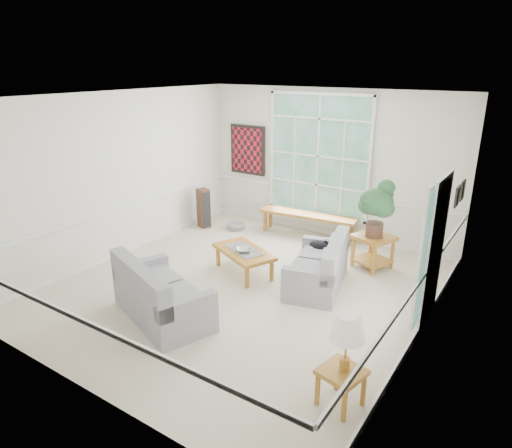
{
  "coord_description": "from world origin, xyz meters",
  "views": [
    {
      "loc": [
        3.83,
        -5.44,
        3.45
      ],
      "look_at": [
        0.1,
        0.2,
        1.05
      ],
      "focal_mm": 32.0,
      "sensor_mm": 36.0,
      "label": 1
    }
  ],
  "objects": [
    {
      "name": "wall_art",
      "position": [
        -1.95,
        2.95,
        1.6
      ],
      "size": [
        0.9,
        0.06,
        1.1
      ],
      "primitive_type": "cube",
      "color": "maroon",
      "rests_on": "wall_back"
    },
    {
      "name": "door_sidelight",
      "position": [
        2.71,
        -0.03,
        1.15
      ],
      "size": [
        0.08,
        0.26,
        1.9
      ],
      "primitive_type": "cube",
      "color": "white",
      "rests_on": "wall_right"
    },
    {
      "name": "loveseat_right",
      "position": [
        0.95,
        0.7,
        0.41
      ],
      "size": [
        1.14,
        1.66,
        0.82
      ],
      "primitive_type": "cube",
      "rotation": [
        0.0,
        0.0,
        0.25
      ],
      "color": "gray",
      "rests_on": "floor"
    },
    {
      "name": "entry_door",
      "position": [
        2.71,
        0.6,
        1.05
      ],
      "size": [
        0.08,
        0.9,
        2.1
      ],
      "primitive_type": "cube",
      "color": "white",
      "rests_on": "floor"
    },
    {
      "name": "wall_left",
      "position": [
        -2.75,
        0.0,
        1.5
      ],
      "size": [
        0.02,
        6.0,
        3.0
      ],
      "primitive_type": "cube",
      "color": "silver",
      "rests_on": "ground"
    },
    {
      "name": "side_table",
      "position": [
        2.4,
        -1.66,
        0.22
      ],
      "size": [
        0.51,
        0.51,
        0.44
      ],
      "primitive_type": "cube",
      "rotation": [
        0.0,
        0.0,
        -0.22
      ],
      "color": "#A06A23",
      "rests_on": "floor"
    },
    {
      "name": "end_table",
      "position": [
        1.46,
        1.89,
        0.3
      ],
      "size": [
        0.77,
        0.77,
        0.6
      ],
      "primitive_type": "cube",
      "rotation": [
        0.0,
        0.0,
        -0.36
      ],
      "color": "#A06A23",
      "rests_on": "floor"
    },
    {
      "name": "pet_bed",
      "position": [
        -1.73,
        2.16,
        0.06
      ],
      "size": [
        0.49,
        0.49,
        0.12
      ],
      "primitive_type": "cylinder",
      "rotation": [
        0.0,
        0.0,
        0.22
      ],
      "color": "slate",
      "rests_on": "floor"
    },
    {
      "name": "window_bench",
      "position": [
        -0.23,
        2.65,
        0.24
      ],
      "size": [
        2.1,
        0.62,
        0.48
      ],
      "primitive_type": "cube",
      "rotation": [
        0.0,
        0.0,
        0.11
      ],
      "color": "#A06A23",
      "rests_on": "floor"
    },
    {
      "name": "table_lamp",
      "position": [
        2.42,
        -1.64,
        0.76
      ],
      "size": [
        0.39,
        0.39,
        0.65
      ],
      "primitive_type": null,
      "rotation": [
        0.0,
        0.0,
        -0.02
      ],
      "color": "white",
      "rests_on": "side_table"
    },
    {
      "name": "houseplant",
      "position": [
        1.46,
        1.84,
        1.11
      ],
      "size": [
        0.77,
        0.77,
        1.02
      ],
      "primitive_type": null,
      "rotation": [
        0.0,
        0.0,
        -0.37
      ],
      "color": "#295530",
      "rests_on": "end_table"
    },
    {
      "name": "wall_back",
      "position": [
        0.0,
        3.0,
        1.5
      ],
      "size": [
        5.5,
        0.02,
        3.0
      ],
      "primitive_type": "cube",
      "color": "silver",
      "rests_on": "ground"
    },
    {
      "name": "loveseat_front",
      "position": [
        -0.43,
        -1.39,
        0.44
      ],
      "size": [
        1.82,
        1.35,
        0.88
      ],
      "primitive_type": "cube",
      "rotation": [
        0.0,
        0.0,
        -0.35
      ],
      "color": "gray",
      "rests_on": "floor"
    },
    {
      "name": "wall_frame_near",
      "position": [
        2.71,
        1.75,
        1.55
      ],
      "size": [
        0.04,
        0.26,
        0.32
      ],
      "primitive_type": "cube",
      "color": "black",
      "rests_on": "wall_right"
    },
    {
      "name": "pewter_bowl",
      "position": [
        -0.25,
        0.38,
        0.47
      ],
      "size": [
        0.46,
        0.46,
        0.08
      ],
      "primitive_type": "imported",
      "rotation": [
        0.0,
        0.0,
        -0.84
      ],
      "color": "#95949A",
      "rests_on": "coffee_table"
    },
    {
      "name": "floor",
      "position": [
        0.0,
        0.0,
        -0.01
      ],
      "size": [
        5.5,
        6.0,
        0.01
      ],
      "primitive_type": "cube",
      "color": "beige",
      "rests_on": "ground"
    },
    {
      "name": "coffee_table",
      "position": [
        -0.3,
        0.43,
        0.21
      ],
      "size": [
        1.3,
        1.04,
        0.43
      ],
      "primitive_type": "cube",
      "rotation": [
        0.0,
        0.0,
        -0.43
      ],
      "color": "#A06A23",
      "rests_on": "floor"
    },
    {
      "name": "ceiling",
      "position": [
        0.0,
        0.0,
        3.0
      ],
      "size": [
        5.5,
        6.0,
        0.02
      ],
      "primitive_type": "cube",
      "color": "white",
      "rests_on": "ground"
    },
    {
      "name": "wall_frame_far",
      "position": [
        2.71,
        2.15,
        1.55
      ],
      "size": [
        0.04,
        0.26,
        0.32
      ],
      "primitive_type": "cube",
      "color": "black",
      "rests_on": "wall_right"
    },
    {
      "name": "floor_speaker",
      "position": [
        -2.4,
        1.89,
        0.43
      ],
      "size": [
        0.33,
        0.3,
        0.86
      ],
      "primitive_type": "cube",
      "rotation": [
        0.0,
        0.0,
        -0.39
      ],
      "color": "#42291D",
      "rests_on": "floor"
    },
    {
      "name": "wall_front",
      "position": [
        0.0,
        -3.0,
        1.5
      ],
      "size": [
        5.5,
        0.02,
        3.0
      ],
      "primitive_type": "cube",
      "color": "silver",
      "rests_on": "ground"
    },
    {
      "name": "wall_right",
      "position": [
        2.75,
        0.0,
        1.5
      ],
      "size": [
        0.02,
        6.0,
        3.0
      ],
      "primitive_type": "cube",
      "color": "silver",
      "rests_on": "ground"
    },
    {
      "name": "cat",
      "position": [
        0.73,
        1.19,
        0.5
      ],
      "size": [
        0.36,
        0.28,
        0.16
      ],
      "primitive_type": "ellipsoid",
      "rotation": [
        0.0,
        0.0,
        -0.13
      ],
      "color": "black",
      "rests_on": "loveseat_right"
    },
    {
      "name": "window_back",
      "position": [
        -0.2,
        2.96,
        1.65
      ],
      "size": [
        2.3,
        0.08,
        2.4
      ],
      "primitive_type": "cube",
      "color": "white",
      "rests_on": "wall_back"
    }
  ]
}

